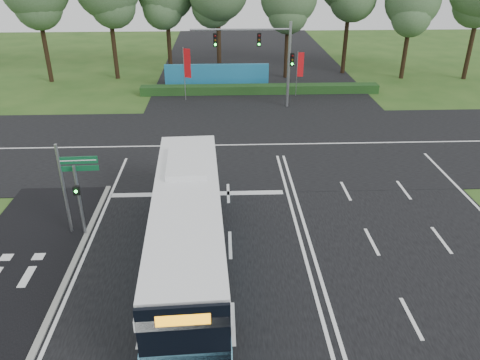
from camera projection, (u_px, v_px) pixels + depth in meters
name	position (u px, v px, depth m)	size (l,w,h in m)	color
ground	(301.00, 244.00, 21.66)	(120.00, 120.00, 0.00)	#284D19
road_main	(301.00, 244.00, 21.65)	(20.00, 120.00, 0.04)	black
road_cross	(274.00, 145.00, 32.35)	(120.00, 14.00, 0.05)	black
bike_path	(0.00, 294.00, 18.52)	(5.00, 18.00, 0.06)	black
kerb_strip	(61.00, 292.00, 18.59)	(0.25, 18.00, 0.12)	gray
city_bus	(188.00, 228.00, 19.34)	(3.35, 13.29, 3.78)	#5BADD3
pedestrian_signal	(79.00, 199.00, 21.43)	(0.31, 0.43, 3.63)	gray
street_sign	(70.00, 179.00, 21.30)	(1.79, 0.17, 4.58)	gray
banner_flag_left	(186.00, 66.00, 40.21)	(0.64, 0.32, 4.64)	gray
banner_flag_mid	(300.00, 67.00, 41.64)	(0.59, 0.06, 4.02)	gray
traffic_light_gantry	(267.00, 51.00, 37.85)	(8.41, 0.28, 7.00)	gray
hedge	(260.00, 89.00, 43.33)	(22.00, 1.20, 0.80)	#183914
blue_hoarding	(217.00, 76.00, 45.10)	(10.00, 0.30, 2.20)	#1D6F9E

